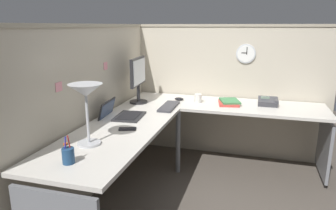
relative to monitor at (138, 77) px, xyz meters
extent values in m
plane|color=#4C443D|center=(-0.25, -0.64, -1.02)|extent=(6.80, 6.80, 0.00)
cube|color=#B7AD99|center=(-0.62, 0.23, -0.25)|extent=(2.57, 0.10, 1.55)
cube|color=gray|center=(-0.62, 0.23, 0.54)|extent=(2.57, 0.12, 0.03)
cube|color=#B7AD99|center=(0.62, -0.90, -0.25)|extent=(0.10, 2.37, 1.55)
cube|color=gray|center=(0.62, -0.90, 0.54)|extent=(0.12, 2.37, 0.03)
cube|color=beige|center=(-0.63, -0.17, -0.31)|extent=(2.35, 0.66, 0.03)
cube|color=beige|center=(0.22, -1.24, -0.31)|extent=(0.66, 1.49, 0.03)
cylinder|color=slate|center=(-0.09, -0.48, -0.67)|extent=(0.05, 0.05, 0.70)
cube|color=slate|center=(0.22, -1.97, -0.67)|extent=(0.58, 0.03, 0.60)
cylinder|color=#232326|center=(0.00, 0.00, -0.28)|extent=(0.20, 0.20, 0.02)
cylinder|color=#232326|center=(0.00, 0.00, -0.18)|extent=(0.04, 0.04, 0.20)
cube|color=#232326|center=(0.00, 0.00, 0.06)|extent=(0.46, 0.07, 0.30)
cube|color=silver|center=(0.00, -0.02, 0.06)|extent=(0.42, 0.04, 0.26)
cube|color=#232326|center=(-0.55, -0.12, -0.29)|extent=(0.36, 0.27, 0.02)
cube|color=black|center=(-0.55, -0.12, -0.28)|extent=(0.30, 0.21, 0.00)
cube|color=#232326|center=(-0.57, 0.11, -0.25)|extent=(0.34, 0.10, 0.22)
cube|color=#384C72|center=(-0.56, 0.10, -0.25)|extent=(0.31, 0.08, 0.18)
cube|color=#38383D|center=(-0.10, -0.38, -0.28)|extent=(0.43, 0.15, 0.02)
ellipsoid|color=black|center=(0.23, -0.40, -0.28)|extent=(0.06, 0.10, 0.03)
cylinder|color=#B7BABF|center=(-1.26, -0.11, -0.29)|extent=(0.17, 0.17, 0.02)
cylinder|color=#B7BABF|center=(-1.26, -0.11, -0.09)|extent=(0.02, 0.02, 0.38)
cone|color=#B7BABF|center=(-1.26, -0.11, 0.11)|extent=(0.24, 0.24, 0.09)
cylinder|color=navy|center=(-1.57, -0.15, -0.24)|extent=(0.08, 0.08, 0.10)
cylinder|color=#1E1EB2|center=(-1.59, -0.14, -0.18)|extent=(0.01, 0.02, 0.13)
cylinder|color=#B21E1E|center=(-1.56, -0.15, -0.18)|extent=(0.01, 0.02, 0.13)
cylinder|color=#D8591E|center=(-1.57, -0.13, -0.17)|extent=(0.03, 0.03, 0.01)
cube|color=black|center=(-0.88, -0.24, -0.29)|extent=(0.11, 0.16, 0.01)
cube|color=#38383D|center=(0.28, -1.38, -0.26)|extent=(0.19, 0.20, 0.10)
cube|color=#8CA58C|center=(0.28, -1.35, -0.22)|extent=(0.01, 0.09, 0.04)
cube|color=#38383D|center=(0.28, -1.46, -0.24)|extent=(0.19, 0.04, 0.04)
cube|color=#BF3F38|center=(0.21, -0.97, -0.28)|extent=(0.31, 0.25, 0.02)
cube|color=#3F7F4C|center=(0.23, -0.98, -0.26)|extent=(0.31, 0.26, 0.02)
cylinder|color=silver|center=(0.20, -0.63, -0.25)|extent=(0.08, 0.08, 0.10)
cylinder|color=#B7BABF|center=(0.57, -1.11, 0.23)|extent=(0.03, 0.22, 0.22)
cylinder|color=white|center=(0.55, -1.11, 0.23)|extent=(0.00, 0.19, 0.19)
cube|color=black|center=(0.55, -1.09, 0.24)|extent=(0.00, 0.06, 0.01)
cube|color=black|center=(0.55, -1.12, 0.26)|extent=(0.00, 0.01, 0.08)
cube|color=pink|center=(-0.40, 0.18, 0.16)|extent=(0.07, 0.00, 0.07)
cube|color=pink|center=(-1.16, 0.18, 0.10)|extent=(0.08, 0.00, 0.07)
camera|label=1|loc=(-3.11, -1.24, 0.54)|focal=32.96mm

